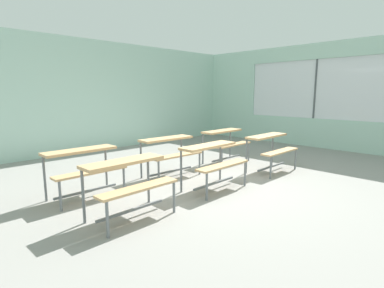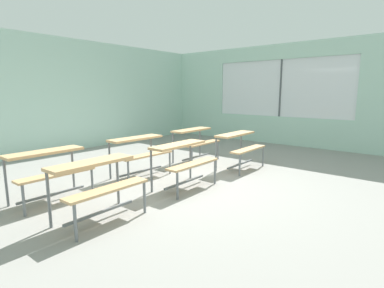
{
  "view_description": "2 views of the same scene",
  "coord_description": "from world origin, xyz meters",
  "views": [
    {
      "loc": [
        -3.8,
        -3.3,
        1.6
      ],
      "look_at": [
        -0.15,
        0.41,
        0.7
      ],
      "focal_mm": 28.0,
      "sensor_mm": 36.0,
      "label": 1
    },
    {
      "loc": [
        -3.8,
        -3.3,
        1.6
      ],
      "look_at": [
        -0.22,
        -0.34,
        0.79
      ],
      "focal_mm": 28.0,
      "sensor_mm": 36.0,
      "label": 2
    }
  ],
  "objects": [
    {
      "name": "wall_right",
      "position": [
        5.0,
        -0.13,
        1.45
      ],
      "size": [
        0.12,
        9.0,
        3.0
      ],
      "color": "silver",
      "rests_on": "ground"
    },
    {
      "name": "desk_bench_r1c1",
      "position": [
        -0.15,
        1.01,
        0.56
      ],
      "size": [
        1.12,
        0.62,
        0.74
      ],
      "rotation": [
        0.0,
        0.0,
        -0.03
      ],
      "color": "tan",
      "rests_on": "ground"
    },
    {
      "name": "desk_bench_r1c2",
      "position": [
        1.52,
        1.01,
        0.56
      ],
      "size": [
        1.11,
        0.6,
        0.74
      ],
      "rotation": [
        0.0,
        0.0,
        0.01
      ],
      "color": "tan",
      "rests_on": "ground"
    },
    {
      "name": "wall_back",
      "position": [
        0.0,
        4.5,
        1.5
      ],
      "size": [
        10.0,
        0.12,
        3.0
      ],
      "primitive_type": "cube",
      "color": "silver",
      "rests_on": "ground"
    },
    {
      "name": "desk_bench_r0c1",
      "position": [
        -0.14,
        -0.08,
        0.56
      ],
      "size": [
        1.11,
        0.61,
        0.74
      ],
      "rotation": [
        0.0,
        0.0,
        0.02
      ],
      "color": "tan",
      "rests_on": "ground"
    },
    {
      "name": "desk_bench_r0c2",
      "position": [
        1.56,
        -0.15,
        0.56
      ],
      "size": [
        1.11,
        0.6,
        0.74
      ],
      "rotation": [
        0.0,
        0.0,
        0.01
      ],
      "color": "tan",
      "rests_on": "ground"
    },
    {
      "name": "ground",
      "position": [
        0.0,
        0.0,
        -0.03
      ],
      "size": [
        10.0,
        9.0,
        0.05
      ],
      "primitive_type": "cube",
      "color": "gray"
    },
    {
      "name": "desk_bench_r0c0",
      "position": [
        -1.79,
        -0.11,
        0.56
      ],
      "size": [
        1.12,
        0.62,
        0.74
      ],
      "rotation": [
        0.0,
        0.0,
        0.03
      ],
      "color": "tan",
      "rests_on": "ground"
    },
    {
      "name": "desk_bench_r1c0",
      "position": [
        -1.86,
        1.02,
        0.56
      ],
      "size": [
        1.11,
        0.6,
        0.74
      ],
      "rotation": [
        0.0,
        0.0,
        0.01
      ],
      "color": "tan",
      "rests_on": "ground"
    }
  ]
}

